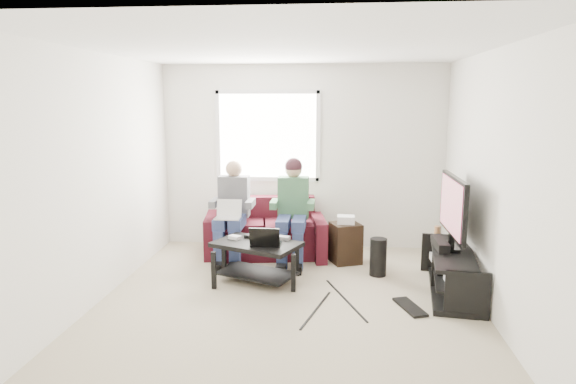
{
  "coord_description": "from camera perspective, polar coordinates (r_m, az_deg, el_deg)",
  "views": [
    {
      "loc": [
        0.48,
        -5.03,
        2.11
      ],
      "look_at": [
        -0.05,
        0.6,
        1.09
      ],
      "focal_mm": 32.0,
      "sensor_mm": 36.0,
      "label": 1
    }
  ],
  "objects": [
    {
      "name": "tv_stand",
      "position": [
        6.01,
        17.71,
        -8.66
      ],
      "size": [
        0.62,
        1.49,
        0.48
      ],
      "color": "black",
      "rests_on": "floor"
    },
    {
      "name": "subwoofer",
      "position": [
        6.36,
        9.99,
        -7.13
      ],
      "size": [
        0.2,
        0.2,
        0.46
      ],
      "primitive_type": "cylinder",
      "color": "black",
      "rests_on": "floor"
    },
    {
      "name": "controller_c",
      "position": [
        6.08,
        -0.48,
        -5.12
      ],
      "size": [
        0.16,
        0.13,
        0.04
      ],
      "primitive_type": "cube",
      "rotation": [
        0.0,
        0.0,
        -0.29
      ],
      "color": "gray",
      "rests_on": "coffee_table"
    },
    {
      "name": "wall_front",
      "position": [
        2.93,
        -4.22,
        -5.87
      ],
      "size": [
        4.5,
        0.0,
        4.5
      ],
      "primitive_type": "plane",
      "rotation": [
        -1.57,
        0.0,
        0.0
      ],
      "color": "silver",
      "rests_on": "floor"
    },
    {
      "name": "console_white",
      "position": [
        5.62,
        18.61,
        -9.29
      ],
      "size": [
        0.3,
        0.22,
        0.06
      ],
      "primitive_type": "cube",
      "color": "silver",
      "rests_on": "tv_stand"
    },
    {
      "name": "soundbar",
      "position": [
        5.99,
        16.55,
        -5.53
      ],
      "size": [
        0.12,
        0.5,
        0.1
      ],
      "primitive_type": "cube",
      "color": "black",
      "rests_on": "tv_stand"
    },
    {
      "name": "ceiling",
      "position": [
        5.07,
        -0.04,
        15.76
      ],
      "size": [
        4.5,
        4.5,
        0.0
      ],
      "primitive_type": "plane",
      "rotation": [
        3.14,
        0.0,
        0.0
      ],
      "color": "white",
      "rests_on": "wall_back"
    },
    {
      "name": "sofa",
      "position": [
        7.09,
        -2.56,
        -4.64
      ],
      "size": [
        1.75,
        0.96,
        0.77
      ],
      "color": "#461120",
      "rests_on": "floor"
    },
    {
      "name": "wall_back",
      "position": [
        7.34,
        1.63,
        3.9
      ],
      "size": [
        4.5,
        0.0,
        4.5
      ],
      "primitive_type": "plane",
      "rotation": [
        1.57,
        0.0,
        0.0
      ],
      "color": "silver",
      "rests_on": "floor"
    },
    {
      "name": "end_table",
      "position": [
        6.77,
        6.4,
        -5.5
      ],
      "size": [
        0.35,
        0.35,
        0.63
      ],
      "color": "black",
      "rests_on": "floor"
    },
    {
      "name": "person_left",
      "position": [
        6.81,
        -6.24,
        -1.69
      ],
      "size": [
        0.4,
        0.7,
        1.31
      ],
      "color": "navy",
      "rests_on": "sofa"
    },
    {
      "name": "laptop_silver",
      "position": [
        6.56,
        -6.69,
        -2.43
      ],
      "size": [
        0.32,
        0.22,
        0.24
      ],
      "primitive_type": null,
      "rotation": [
        0.0,
        0.0,
        0.01
      ],
      "color": "silver",
      "rests_on": "person_left"
    },
    {
      "name": "laptop_black",
      "position": [
        5.86,
        -2.47,
        -4.73
      ],
      "size": [
        0.39,
        0.33,
        0.24
      ],
      "primitive_type": null,
      "rotation": [
        0.0,
        0.0,
        -0.28
      ],
      "color": "black",
      "rests_on": "coffee_table"
    },
    {
      "name": "controller_b",
      "position": [
        6.16,
        -4.17,
        -4.94
      ],
      "size": [
        0.17,
        0.15,
        0.04
      ],
      "primitive_type": "cube",
      "rotation": [
        0.0,
        0.0,
        -0.49
      ],
      "color": "black",
      "rests_on": "coffee_table"
    },
    {
      "name": "console_black",
      "position": [
        5.94,
        17.85,
        -8.13
      ],
      "size": [
        0.38,
        0.3,
        0.07
      ],
      "primitive_type": "cube",
      "color": "black",
      "rests_on": "tv_stand"
    },
    {
      "name": "person_right",
      "position": [
        6.7,
        0.51,
        -1.3
      ],
      "size": [
        0.4,
        0.71,
        1.35
      ],
      "color": "navy",
      "rests_on": "sofa"
    },
    {
      "name": "wall_left",
      "position": [
        5.66,
        -20.62,
        1.34
      ],
      "size": [
        0.0,
        4.5,
        4.5
      ],
      "primitive_type": "plane",
      "rotation": [
        1.57,
        0.0,
        1.57
      ],
      "color": "silver",
      "rests_on": "floor"
    },
    {
      "name": "wall_right",
      "position": [
        5.32,
        21.96,
        0.71
      ],
      "size": [
        0.0,
        4.5,
        4.5
      ],
      "primitive_type": "plane",
      "rotation": [
        1.57,
        0.0,
        -1.57
      ],
      "color": "silver",
      "rests_on": "floor"
    },
    {
      "name": "tv",
      "position": [
        5.92,
        17.87,
        -1.7
      ],
      "size": [
        0.12,
        1.1,
        0.81
      ],
      "color": "black",
      "rests_on": "tv_stand"
    },
    {
      "name": "keyboard_floor",
      "position": [
        5.53,
        13.39,
        -12.33
      ],
      "size": [
        0.32,
        0.52,
        0.03
      ],
      "primitive_type": "cube",
      "rotation": [
        0.0,
        0.0,
        0.33
      ],
      "color": "black",
      "rests_on": "floor"
    },
    {
      "name": "floor",
      "position": [
        5.48,
        -0.04,
        -12.44
      ],
      "size": [
        4.5,
        4.5,
        0.0
      ],
      "primitive_type": "plane",
      "color": "#B4AB8C",
      "rests_on": "ground"
    },
    {
      "name": "drink_cup",
      "position": [
        6.5,
        16.27,
        -4.18
      ],
      "size": [
        0.08,
        0.08,
        0.12
      ],
      "primitive_type": "cylinder",
      "color": "#A87348",
      "rests_on": "tv_stand"
    },
    {
      "name": "window",
      "position": [
        7.34,
        -2.29,
        6.25
      ],
      "size": [
        1.48,
        0.04,
        1.28
      ],
      "color": "white",
      "rests_on": "wall_back"
    },
    {
      "name": "controller_a",
      "position": [
        6.14,
        -5.93,
        -5.04
      ],
      "size": [
        0.17,
        0.15,
        0.04
      ],
      "primitive_type": "cube",
      "rotation": [
        0.0,
        0.0,
        -0.5
      ],
      "color": "silver",
      "rests_on": "coffee_table"
    },
    {
      "name": "coffee_table",
      "position": [
        6.02,
        -3.49,
        -6.75
      ],
      "size": [
        1.11,
        0.92,
        0.48
      ],
      "color": "black",
      "rests_on": "floor"
    },
    {
      "name": "console_grey",
      "position": [
        6.27,
        17.18,
        -7.09
      ],
      "size": [
        0.34,
        0.26,
        0.08
      ],
      "primitive_type": "cube",
      "color": "gray",
      "rests_on": "tv_stand"
    }
  ]
}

